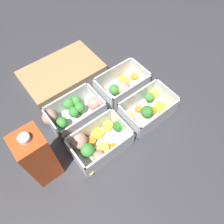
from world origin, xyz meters
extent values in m
plane|color=#38383D|center=(0.00, 0.00, 0.00)|extent=(4.00, 4.00, 0.00)
cube|color=white|center=(-0.09, -0.06, 0.00)|extent=(0.16, 0.10, 0.00)
cube|color=white|center=(-0.09, -0.11, 0.03)|extent=(0.16, 0.01, 0.07)
cube|color=white|center=(-0.09, -0.01, 0.03)|extent=(0.16, 0.01, 0.07)
cube|color=white|center=(-0.17, -0.06, 0.03)|extent=(0.01, 0.10, 0.07)
cube|color=white|center=(-0.01, -0.06, 0.03)|extent=(0.01, 0.10, 0.07)
cylinder|color=yellow|center=(-0.08, -0.03, 0.01)|extent=(0.05, 0.05, 0.01)
sphere|color=tan|center=(-0.12, -0.09, 0.02)|extent=(0.05, 0.05, 0.04)
cylinder|color=yellow|center=(-0.04, -0.03, 0.01)|extent=(0.04, 0.04, 0.01)
cylinder|color=#DBC647|center=(-0.09, -0.08, 0.01)|extent=(0.04, 0.04, 0.02)
cylinder|color=#DBC647|center=(-0.16, -0.10, 0.01)|extent=(0.04, 0.04, 0.01)
cylinder|color=orange|center=(-0.07, -0.09, 0.01)|extent=(0.03, 0.03, 0.01)
cylinder|color=orange|center=(-0.10, -0.04, 0.01)|extent=(0.03, 0.03, 0.01)
sphere|color=tan|center=(-0.14, -0.02, 0.03)|extent=(0.06, 0.06, 0.05)
cylinder|color=#407A37|center=(-0.02, -0.05, 0.01)|extent=(0.01, 0.01, 0.01)
sphere|color=#2D7228|center=(-0.02, -0.05, 0.03)|extent=(0.03, 0.03, 0.03)
cylinder|color=#519448|center=(-0.13, -0.06, 0.01)|extent=(0.01, 0.01, 0.01)
sphere|color=#42933D|center=(-0.13, -0.06, 0.03)|extent=(0.04, 0.04, 0.04)
cube|color=white|center=(0.09, -0.06, 0.00)|extent=(0.16, 0.10, 0.00)
cube|color=white|center=(0.09, -0.11, 0.03)|extent=(0.16, 0.01, 0.07)
cube|color=white|center=(0.09, -0.01, 0.03)|extent=(0.16, 0.01, 0.07)
cube|color=white|center=(0.01, -0.06, 0.03)|extent=(0.01, 0.10, 0.07)
cube|color=white|center=(0.17, -0.06, 0.03)|extent=(0.01, 0.10, 0.07)
cylinder|color=#49883F|center=(0.08, -0.07, 0.01)|extent=(0.01, 0.01, 0.01)
sphere|color=#388433|center=(0.08, -0.07, 0.03)|extent=(0.04, 0.04, 0.04)
cylinder|color=#DBC647|center=(0.03, -0.04, 0.01)|extent=(0.05, 0.05, 0.01)
cylinder|color=#519448|center=(0.13, -0.03, 0.01)|extent=(0.01, 0.01, 0.01)
sphere|color=#42933D|center=(0.13, -0.03, 0.03)|extent=(0.03, 0.03, 0.03)
cylinder|color=orange|center=(0.08, -0.04, 0.01)|extent=(0.03, 0.03, 0.01)
cylinder|color=orange|center=(0.11, -0.07, 0.01)|extent=(0.03, 0.03, 0.01)
cylinder|color=yellow|center=(0.14, -0.07, 0.01)|extent=(0.05, 0.05, 0.01)
cylinder|color=yellow|center=(0.16, -0.02, 0.01)|extent=(0.04, 0.04, 0.02)
cube|color=white|center=(-0.09, 0.06, 0.00)|extent=(0.16, 0.10, 0.00)
cube|color=white|center=(-0.09, 0.01, 0.03)|extent=(0.16, 0.01, 0.07)
cube|color=white|center=(-0.09, 0.11, 0.03)|extent=(0.16, 0.01, 0.07)
cube|color=white|center=(-0.17, 0.06, 0.03)|extent=(0.01, 0.10, 0.07)
cube|color=white|center=(-0.01, 0.06, 0.03)|extent=(0.01, 0.10, 0.07)
sphere|color=tan|center=(-0.03, 0.06, 0.02)|extent=(0.05, 0.05, 0.04)
cylinder|color=#519448|center=(-0.14, 0.06, 0.01)|extent=(0.01, 0.01, 0.02)
sphere|color=#42933D|center=(-0.14, 0.06, 0.03)|extent=(0.03, 0.03, 0.03)
cylinder|color=#519448|center=(-0.09, 0.07, 0.01)|extent=(0.01, 0.01, 0.01)
sphere|color=#42933D|center=(-0.09, 0.07, 0.03)|extent=(0.03, 0.03, 0.03)
cylinder|color=#519448|center=(-0.07, 0.10, 0.01)|extent=(0.01, 0.01, 0.02)
sphere|color=#42933D|center=(-0.07, 0.10, 0.03)|extent=(0.03, 0.03, 0.03)
cylinder|color=#519448|center=(-0.09, 0.10, 0.01)|extent=(0.01, 0.01, 0.01)
sphere|color=#42933D|center=(-0.09, 0.10, 0.03)|extent=(0.04, 0.04, 0.04)
cylinder|color=#49883F|center=(-0.16, 0.02, 0.01)|extent=(0.01, 0.01, 0.02)
sphere|color=#388433|center=(-0.16, 0.02, 0.03)|extent=(0.03, 0.03, 0.03)
cylinder|color=#519448|center=(-0.07, 0.07, 0.01)|extent=(0.01, 0.01, 0.02)
sphere|color=#42933D|center=(-0.07, 0.07, 0.03)|extent=(0.03, 0.03, 0.03)
cylinder|color=orange|center=(-0.08, 0.03, 0.01)|extent=(0.04, 0.04, 0.02)
sphere|color=tan|center=(-0.16, 0.10, 0.03)|extent=(0.05, 0.05, 0.05)
cube|color=white|center=(0.09, 0.06, 0.00)|extent=(0.16, 0.10, 0.00)
cube|color=white|center=(0.09, 0.01, 0.03)|extent=(0.16, 0.01, 0.07)
cube|color=white|center=(0.09, 0.11, 0.03)|extent=(0.16, 0.01, 0.07)
cube|color=white|center=(0.01, 0.06, 0.03)|extent=(0.01, 0.10, 0.07)
cube|color=white|center=(0.17, 0.06, 0.03)|extent=(0.01, 0.10, 0.07)
cylinder|color=orange|center=(0.16, 0.08, 0.01)|extent=(0.04, 0.04, 0.01)
cylinder|color=yellow|center=(0.12, 0.08, 0.01)|extent=(0.05, 0.05, 0.01)
cylinder|color=orange|center=(0.03, 0.03, 0.01)|extent=(0.03, 0.03, 0.02)
sphere|color=#D19E8C|center=(0.09, 0.05, 0.03)|extent=(0.05, 0.05, 0.05)
cylinder|color=orange|center=(0.03, 0.10, 0.01)|extent=(0.04, 0.04, 0.01)
cylinder|color=#519448|center=(0.06, 0.06, 0.01)|extent=(0.01, 0.01, 0.01)
sphere|color=#42933D|center=(0.06, 0.06, 0.03)|extent=(0.04, 0.04, 0.04)
cylinder|color=orange|center=(0.07, 0.02, 0.01)|extent=(0.03, 0.03, 0.01)
cube|color=#D14C1E|center=(-0.25, -0.03, 0.10)|extent=(0.07, 0.07, 0.19)
cylinder|color=white|center=(-0.25, -0.03, 0.20)|extent=(0.02, 0.02, 0.01)
cube|color=tan|center=(-0.03, 0.26, 0.01)|extent=(0.28, 0.18, 0.02)
camera|label=1|loc=(-0.23, -0.29, 0.59)|focal=35.00mm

